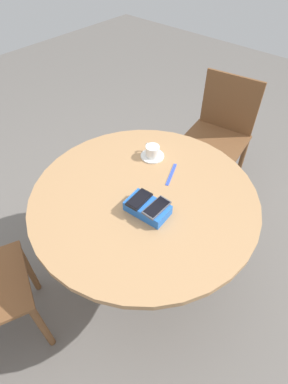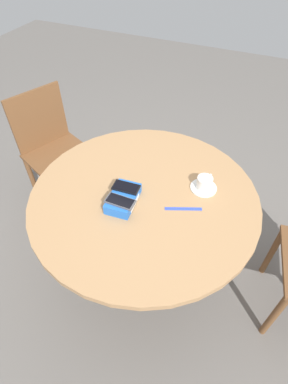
{
  "view_description": "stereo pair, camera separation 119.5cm",
  "coord_description": "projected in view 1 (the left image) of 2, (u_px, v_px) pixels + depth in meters",
  "views": [
    {
      "loc": [
        -0.67,
        0.76,
        1.78
      ],
      "look_at": [
        0.0,
        0.0,
        0.74
      ],
      "focal_mm": 28.0,
      "sensor_mm": 36.0,
      "label": 1
    },
    {
      "loc": [
        -0.92,
        -0.41,
        1.78
      ],
      "look_at": [
        0.0,
        0.0,
        0.74
      ],
      "focal_mm": 28.0,
      "sensor_mm": 36.0,
      "label": 2
    }
  ],
  "objects": [
    {
      "name": "saucer",
      "position": [
        152.0,
        156.0,
        1.67
      ],
      "size": [
        0.13,
        0.13,
        0.01
      ],
      "primitive_type": "cylinder",
      "color": "white",
      "rests_on": "round_table"
    },
    {
      "name": "chair_near_window",
      "position": [
        218.0,
        135.0,
        2.25
      ],
      "size": [
        0.5,
        0.5,
        0.88
      ],
      "color": "brown",
      "rests_on": "ground_plane"
    },
    {
      "name": "phone_gray",
      "position": [
        157.0,
        207.0,
        1.33
      ],
      "size": [
        0.07,
        0.14,
        0.01
      ],
      "color": "#515156",
      "rests_on": "phone_box"
    },
    {
      "name": "coffee_cup",
      "position": [
        152.0,
        151.0,
        1.65
      ],
      "size": [
        0.1,
        0.08,
        0.06
      ],
      "color": "white",
      "rests_on": "saucer"
    },
    {
      "name": "round_table",
      "position": [
        144.0,
        208.0,
        1.54
      ],
      "size": [
        1.12,
        1.12,
        0.72
      ],
      "color": "#2D2D2D",
      "rests_on": "ground_plane"
    },
    {
      "name": "phone_black",
      "position": [
        139.0,
        199.0,
        1.37
      ],
      "size": [
        0.08,
        0.13,
        0.01
      ],
      "color": "black",
      "rests_on": "phone_box"
    },
    {
      "name": "lanyard_strap",
      "position": [
        171.0,
        174.0,
        1.57
      ],
      "size": [
        0.08,
        0.17,
        0.0
      ],
      "primitive_type": "cube",
      "rotation": [
        0.0,
        0.0,
        -1.17
      ],
      "color": "blue",
      "rests_on": "round_table"
    },
    {
      "name": "ground_plane",
      "position": [
        144.0,
        270.0,
        1.98
      ],
      "size": [
        8.0,
        8.0,
        0.0
      ],
      "primitive_type": "plane",
      "color": "slate"
    },
    {
      "name": "phone_box",
      "position": [
        148.0,
        208.0,
        1.37
      ],
      "size": [
        0.21,
        0.13,
        0.05
      ],
      "color": "blue",
      "rests_on": "round_table"
    }
  ]
}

